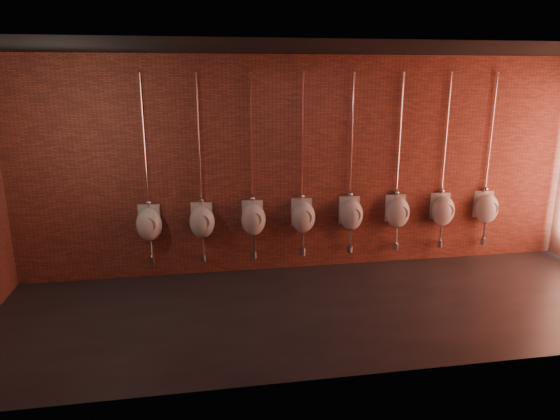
{
  "coord_description": "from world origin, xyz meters",
  "views": [
    {
      "loc": [
        -1.64,
        -5.7,
        2.9
      ],
      "look_at": [
        -0.52,
        0.9,
        1.1
      ],
      "focal_mm": 32.0,
      "sensor_mm": 36.0,
      "label": 1
    }
  ],
  "objects_px": {
    "urinal_4": "(351,214)",
    "urinal_6": "(443,209)",
    "urinal_0": "(149,223)",
    "urinal_2": "(253,218)",
    "urinal_5": "(398,211)",
    "urinal_7": "(486,207)",
    "urinal_1": "(202,220)",
    "urinal_3": "(303,216)"
  },
  "relations": [
    {
      "from": "urinal_2",
      "to": "urinal_3",
      "type": "distance_m",
      "value": 0.75
    },
    {
      "from": "urinal_1",
      "to": "urinal_5",
      "type": "xyz_separation_m",
      "value": [
        3.01,
        0.0,
        0.0
      ]
    },
    {
      "from": "urinal_2",
      "to": "urinal_7",
      "type": "xyz_separation_m",
      "value": [
        3.76,
        0.0,
        0.0
      ]
    },
    {
      "from": "urinal_4",
      "to": "urinal_5",
      "type": "distance_m",
      "value": 0.75
    },
    {
      "from": "urinal_5",
      "to": "urinal_1",
      "type": "bearing_deg",
      "value": 180.0
    },
    {
      "from": "urinal_0",
      "to": "urinal_6",
      "type": "relative_size",
      "value": 1.0
    },
    {
      "from": "urinal_4",
      "to": "urinal_6",
      "type": "relative_size",
      "value": 1.0
    },
    {
      "from": "urinal_2",
      "to": "urinal_6",
      "type": "height_order",
      "value": "same"
    },
    {
      "from": "urinal_5",
      "to": "urinal_7",
      "type": "bearing_deg",
      "value": 0.0
    },
    {
      "from": "urinal_5",
      "to": "urinal_7",
      "type": "height_order",
      "value": "same"
    },
    {
      "from": "urinal_5",
      "to": "urinal_6",
      "type": "distance_m",
      "value": 0.75
    },
    {
      "from": "urinal_1",
      "to": "urinal_7",
      "type": "xyz_separation_m",
      "value": [
        4.52,
        0.0,
        0.0
      ]
    },
    {
      "from": "urinal_5",
      "to": "urinal_6",
      "type": "bearing_deg",
      "value": 0.0
    },
    {
      "from": "urinal_3",
      "to": "urinal_5",
      "type": "height_order",
      "value": "same"
    },
    {
      "from": "urinal_1",
      "to": "urinal_2",
      "type": "bearing_deg",
      "value": 0.0
    },
    {
      "from": "urinal_1",
      "to": "urinal_2",
      "type": "xyz_separation_m",
      "value": [
        0.75,
        0.0,
        0.0
      ]
    },
    {
      "from": "urinal_7",
      "to": "urinal_2",
      "type": "bearing_deg",
      "value": 180.0
    },
    {
      "from": "urinal_0",
      "to": "urinal_5",
      "type": "bearing_deg",
      "value": 0.0
    },
    {
      "from": "urinal_0",
      "to": "urinal_7",
      "type": "distance_m",
      "value": 5.27
    },
    {
      "from": "urinal_6",
      "to": "urinal_4",
      "type": "bearing_deg",
      "value": 180.0
    },
    {
      "from": "urinal_2",
      "to": "urinal_4",
      "type": "relative_size",
      "value": 1.0
    },
    {
      "from": "urinal_0",
      "to": "urinal_5",
      "type": "distance_m",
      "value": 3.76
    },
    {
      "from": "urinal_4",
      "to": "urinal_6",
      "type": "bearing_deg",
      "value": 0.0
    },
    {
      "from": "urinal_0",
      "to": "urinal_6",
      "type": "height_order",
      "value": "same"
    },
    {
      "from": "urinal_1",
      "to": "urinal_5",
      "type": "height_order",
      "value": "same"
    },
    {
      "from": "urinal_6",
      "to": "urinal_7",
      "type": "height_order",
      "value": "same"
    },
    {
      "from": "urinal_6",
      "to": "urinal_1",
      "type": "bearing_deg",
      "value": 180.0
    },
    {
      "from": "urinal_3",
      "to": "urinal_5",
      "type": "bearing_deg",
      "value": 0.0
    },
    {
      "from": "urinal_1",
      "to": "urinal_5",
      "type": "distance_m",
      "value": 3.01
    },
    {
      "from": "urinal_5",
      "to": "urinal_4",
      "type": "bearing_deg",
      "value": 180.0
    },
    {
      "from": "urinal_1",
      "to": "urinal_5",
      "type": "bearing_deg",
      "value": 0.0
    },
    {
      "from": "urinal_0",
      "to": "urinal_1",
      "type": "xyz_separation_m",
      "value": [
        0.75,
        0.0,
        0.0
      ]
    },
    {
      "from": "urinal_1",
      "to": "urinal_3",
      "type": "relative_size",
      "value": 1.0
    },
    {
      "from": "urinal_0",
      "to": "urinal_2",
      "type": "bearing_deg",
      "value": 0.0
    },
    {
      "from": "urinal_1",
      "to": "urinal_6",
      "type": "height_order",
      "value": "same"
    },
    {
      "from": "urinal_2",
      "to": "urinal_5",
      "type": "xyz_separation_m",
      "value": [
        2.26,
        0.0,
        0.0
      ]
    },
    {
      "from": "urinal_4",
      "to": "urinal_2",
      "type": "bearing_deg",
      "value": 180.0
    },
    {
      "from": "urinal_0",
      "to": "urinal_3",
      "type": "xyz_separation_m",
      "value": [
        2.26,
        0.0,
        0.0
      ]
    },
    {
      "from": "urinal_5",
      "to": "urinal_6",
      "type": "xyz_separation_m",
      "value": [
        0.75,
        0.0,
        0.0
      ]
    },
    {
      "from": "urinal_4",
      "to": "urinal_5",
      "type": "bearing_deg",
      "value": 0.0
    },
    {
      "from": "urinal_3",
      "to": "urinal_7",
      "type": "relative_size",
      "value": 1.0
    },
    {
      "from": "urinal_6",
      "to": "urinal_7",
      "type": "bearing_deg",
      "value": 0.0
    }
  ]
}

